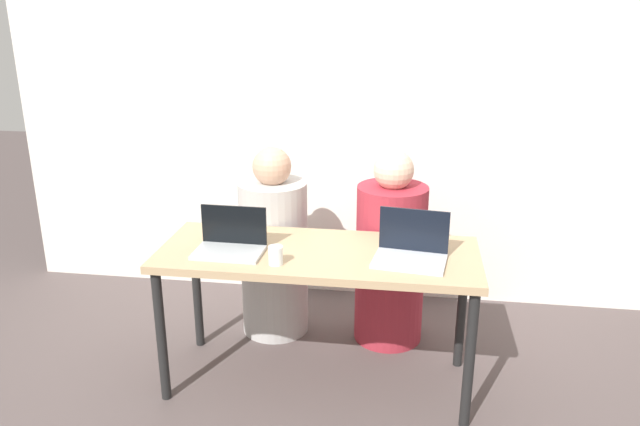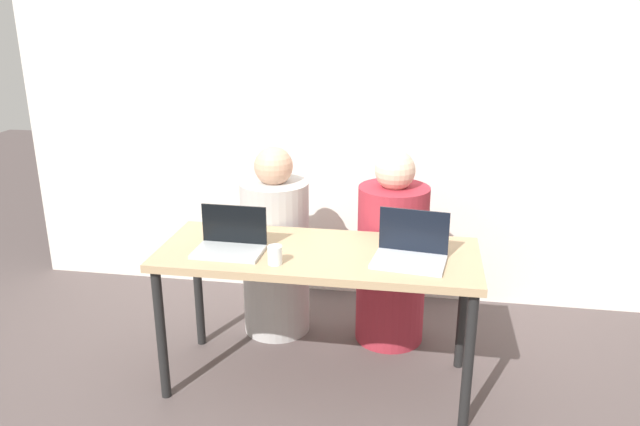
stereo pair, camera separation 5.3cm
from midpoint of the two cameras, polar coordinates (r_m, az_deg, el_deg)
The scene contains 8 objects.
ground_plane at distance 3.50m, azimuth -0.61°, elevation -15.03°, with size 12.00×12.00×0.00m, color #524645.
back_wall at distance 4.11m, azimuth 1.90°, elevation 9.60°, with size 4.50×0.10×2.58m, color silver.
desk at distance 3.17m, azimuth -0.65°, elevation -4.76°, with size 1.61×0.64×0.76m.
person_on_left at distance 3.77m, azimuth -4.63°, elevation -3.58°, with size 0.41×0.41×1.16m.
person_on_right at distance 3.68m, azimuth 6.03°, elevation -4.15°, with size 0.45×0.45×1.17m.
laptop_front_right at distance 3.04m, azimuth 7.82°, elevation -3.38°, with size 0.37×0.29×0.23m.
laptop_front_left at distance 3.15m, azimuth -8.66°, elevation -2.68°, with size 0.34×0.26×0.22m.
water_glass_left at distance 2.98m, azimuth -4.58°, elevation -3.99°, with size 0.07×0.07×0.09m.
Camera 1 is at (0.44, -2.87, 1.95)m, focal length 35.00 mm.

